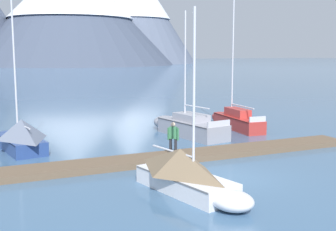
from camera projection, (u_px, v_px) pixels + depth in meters
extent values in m
plane|color=#426689|center=(230.00, 179.00, 18.91)|extent=(700.00, 700.00, 0.00)
cone|color=#424C60|center=(71.00, 11.00, 198.48)|extent=(93.52, 93.52, 48.79)
cone|color=slate|center=(129.00, 10.00, 226.36)|extent=(69.38, 69.38, 55.31)
cube|color=brown|center=(185.00, 156.00, 22.43)|extent=(20.31, 2.85, 0.30)
cylinder|color=#38383D|center=(193.00, 160.00, 21.68)|extent=(19.42, 1.11, 0.24)
cylinder|color=#38383D|center=(178.00, 153.00, 23.19)|extent=(19.42, 1.11, 0.24)
cube|color=black|center=(333.00, 140.00, 26.48)|extent=(0.25, 2.03, 0.27)
cube|color=navy|center=(21.00, 144.00, 24.30)|extent=(2.26, 4.69, 0.75)
ellipsoid|color=navy|center=(9.00, 137.00, 26.43)|extent=(1.68, 2.11, 0.72)
cube|color=#121D39|center=(20.00, 138.00, 24.25)|extent=(2.29, 4.60, 0.06)
cylinder|color=silver|center=(14.00, 64.00, 24.05)|extent=(0.10, 0.10, 8.12)
cylinder|color=silver|center=(23.00, 126.00, 23.56)|extent=(0.37, 2.33, 0.08)
pyramid|color=slate|center=(22.00, 129.00, 23.89)|extent=(2.39, 3.82, 1.06)
cube|color=silver|center=(185.00, 183.00, 17.06)|extent=(2.40, 4.79, 0.71)
ellipsoid|color=silver|center=(232.00, 201.00, 15.02)|extent=(1.65, 1.86, 0.68)
cube|color=slate|center=(185.00, 175.00, 17.02)|extent=(2.42, 4.70, 0.06)
cylinder|color=silver|center=(194.00, 94.00, 16.17)|extent=(0.10, 0.10, 6.37)
cylinder|color=silver|center=(172.00, 151.00, 17.58)|extent=(0.54, 2.64, 0.08)
pyramid|color=#7A664C|center=(180.00, 161.00, 17.21)|extent=(2.49, 3.93, 0.96)
cube|color=#93939E|center=(192.00, 129.00, 28.39)|extent=(2.56, 5.61, 1.02)
ellipsoid|color=#93939E|center=(166.00, 123.00, 30.93)|extent=(1.87, 2.34, 0.97)
cube|color=#424247|center=(192.00, 122.00, 28.33)|extent=(2.59, 5.50, 0.06)
cylinder|color=silver|center=(185.00, 66.00, 28.51)|extent=(0.10, 0.10, 7.11)
cylinder|color=silver|center=(197.00, 107.00, 27.83)|extent=(0.40, 2.52, 0.08)
cube|color=#A0A0AB|center=(191.00, 117.00, 28.40)|extent=(1.62, 2.58, 0.47)
cube|color=silver|center=(219.00, 124.00, 26.14)|extent=(1.70, 0.31, 0.36)
cube|color=#B2332D|center=(238.00, 123.00, 31.09)|extent=(1.96, 5.43, 0.91)
ellipsoid|color=#B2332D|center=(220.00, 117.00, 33.82)|extent=(1.32, 1.72, 0.87)
cube|color=#501614|center=(238.00, 117.00, 31.03)|extent=(1.99, 5.33, 0.06)
cylinder|color=silver|center=(233.00, 57.00, 31.37)|extent=(0.10, 0.10, 8.36)
cylinder|color=silver|center=(242.00, 106.00, 30.41)|extent=(0.45, 3.09, 0.08)
cube|color=#C03A35|center=(238.00, 112.00, 31.11)|extent=(1.22, 2.48, 0.57)
cube|color=silver|center=(258.00, 119.00, 28.60)|extent=(1.21, 0.24, 0.36)
cylinder|color=#232328|center=(171.00, 147.00, 21.89)|extent=(0.14, 0.14, 0.86)
cylinder|color=#232328|center=(176.00, 147.00, 21.82)|extent=(0.14, 0.14, 0.86)
cube|color=#387A4C|center=(173.00, 133.00, 21.75)|extent=(0.43, 0.42, 0.60)
sphere|color=beige|center=(173.00, 124.00, 21.69)|extent=(0.22, 0.22, 0.22)
cylinder|color=#387A4C|center=(168.00, 134.00, 21.82)|extent=(0.09, 0.09, 0.62)
cylinder|color=#387A4C|center=(178.00, 134.00, 21.69)|extent=(0.09, 0.09, 0.62)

